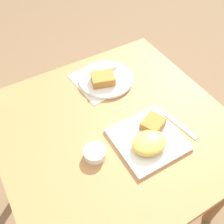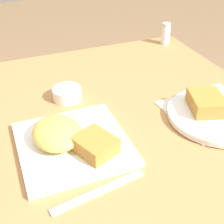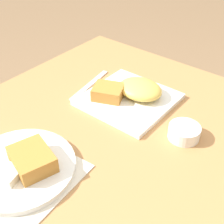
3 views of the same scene
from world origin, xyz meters
TOP-DOWN VIEW (x-y plane):
  - ground_plane at (0.00, 0.00)m, footprint 8.00×8.00m
  - dining_table at (0.00, 0.00)m, footprint 0.91×0.89m
  - menu_card at (0.07, 0.26)m, footprint 0.23×0.26m
  - plate_square_near at (0.07, -0.14)m, footprint 0.25×0.25m
  - plate_oval_far at (0.10, 0.25)m, footprint 0.25×0.25m
  - sauce_ramekin at (-0.13, -0.09)m, footprint 0.08×0.08m
  - butter_knife at (0.22, -0.12)m, footprint 0.05×0.20m

SIDE VIEW (x-z plane):
  - ground_plane at x=0.00m, z-range 0.00..0.00m
  - dining_table at x=0.00m, z-range 0.27..0.98m
  - menu_card at x=0.07m, z-range 0.71..0.71m
  - butter_knife at x=0.22m, z-range 0.71..0.71m
  - plate_oval_far at x=0.10m, z-range 0.70..0.75m
  - sauce_ramekin at x=-0.13m, z-range 0.71..0.74m
  - plate_square_near at x=0.07m, z-range 0.70..0.76m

